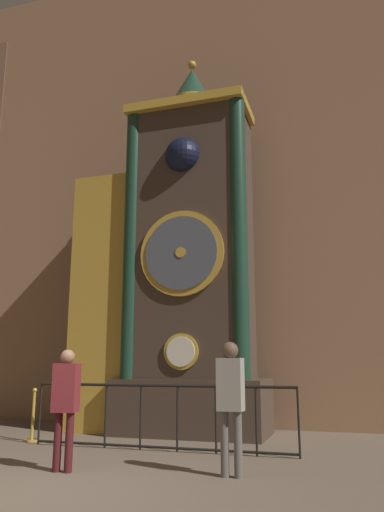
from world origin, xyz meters
name	(u,v)px	position (x,y,z in m)	size (l,w,h in m)	color
ground_plane	(17,495)	(0.00, 0.00, 0.00)	(28.00, 28.00, 0.00)	brown
cathedral_back_wall	(190,173)	(-0.09, 6.65, 6.36)	(24.00, 0.32, 12.74)	#936B4C
clock_tower	(172,267)	(-0.03, 5.14, 3.56)	(4.29, 1.84, 8.63)	#423328
railing_fence	(159,413)	(0.47, 3.15, 0.61)	(4.74, 0.05, 1.10)	black
visitor_near	(66,397)	(-0.17, 1.20, 0.98)	(0.37, 0.27, 1.64)	#461518
visitor_far	(231,393)	(2.10, 1.57, 1.06)	(0.35, 0.24, 1.74)	#58554F
stanchion_post	(33,424)	(-2.21, 3.43, 0.32)	(0.28, 0.28, 0.98)	#B28E33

